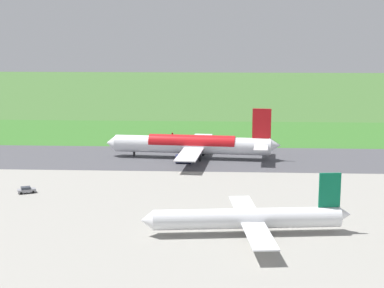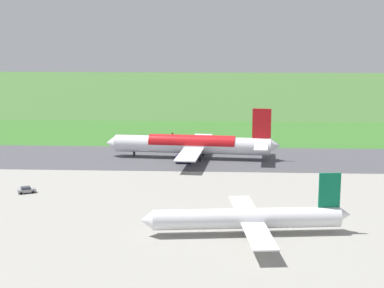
{
  "view_description": "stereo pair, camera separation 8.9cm",
  "coord_description": "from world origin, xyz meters",
  "px_view_note": "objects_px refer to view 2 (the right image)",
  "views": [
    {
      "loc": [
        -23.81,
        178.87,
        38.17
      ],
      "look_at": [
        -14.41,
        0.0,
        4.5
      ],
      "focal_mm": 55.67,
      "sensor_mm": 36.0,
      "label": 1
    },
    {
      "loc": [
        -23.9,
        178.86,
        38.17
      ],
      "look_at": [
        -14.41,
        0.0,
        4.5
      ],
      "focal_mm": 55.67,
      "sensor_mm": 36.0,
      "label": 2
    }
  ],
  "objects_px": {
    "airliner_main": "(193,145)",
    "service_car_ops": "(26,190)",
    "traffic_cone_orange": "(161,135)",
    "no_stopping_sign": "(172,135)",
    "airliner_parked_mid": "(248,218)"
  },
  "relations": [
    {
      "from": "airliner_main",
      "to": "service_car_ops",
      "type": "height_order",
      "value": "airliner_main"
    },
    {
      "from": "service_car_ops",
      "to": "no_stopping_sign",
      "type": "height_order",
      "value": "no_stopping_sign"
    },
    {
      "from": "airliner_parked_mid",
      "to": "airliner_main",
      "type": "bearing_deg",
      "value": -78.53
    },
    {
      "from": "airliner_parked_mid",
      "to": "no_stopping_sign",
      "type": "distance_m",
      "value": 104.64
    },
    {
      "from": "service_car_ops",
      "to": "no_stopping_sign",
      "type": "bearing_deg",
      "value": -111.01
    },
    {
      "from": "airliner_main",
      "to": "airliner_parked_mid",
      "type": "distance_m",
      "value": 70.67
    },
    {
      "from": "airliner_main",
      "to": "traffic_cone_orange",
      "type": "xyz_separation_m",
      "value": [
        14.4,
        -40.87,
        -4.08
      ]
    },
    {
      "from": "no_stopping_sign",
      "to": "traffic_cone_orange",
      "type": "height_order",
      "value": "no_stopping_sign"
    },
    {
      "from": "airliner_parked_mid",
      "to": "traffic_cone_orange",
      "type": "relative_size",
      "value": 73.87
    },
    {
      "from": "service_car_ops",
      "to": "airliner_main",
      "type": "bearing_deg",
      "value": -131.91
    },
    {
      "from": "airliner_main",
      "to": "service_car_ops",
      "type": "distance_m",
      "value": 57.16
    },
    {
      "from": "airliner_main",
      "to": "service_car_ops",
      "type": "relative_size",
      "value": 11.86
    },
    {
      "from": "airliner_main",
      "to": "service_car_ops",
      "type": "xyz_separation_m",
      "value": [
        38.11,
        42.46,
        -3.51
      ]
    },
    {
      "from": "no_stopping_sign",
      "to": "traffic_cone_orange",
      "type": "xyz_separation_m",
      "value": [
        5.16,
        -8.13,
        -1.18
      ]
    },
    {
      "from": "service_car_ops",
      "to": "traffic_cone_orange",
      "type": "bearing_deg",
      "value": -105.89
    }
  ]
}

